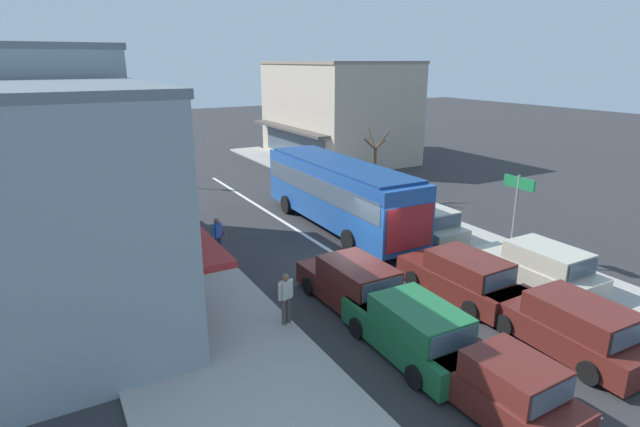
# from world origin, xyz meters

# --- Properties ---
(ground_plane) EXTENTS (140.00, 140.00, 0.00)m
(ground_plane) POSITION_xyz_m (0.00, 0.00, 0.00)
(ground_plane) COLOR #2D2D30
(lane_centre_line) EXTENTS (0.20, 28.00, 0.01)m
(lane_centre_line) POSITION_xyz_m (0.00, 4.00, 0.00)
(lane_centre_line) COLOR silver
(lane_centre_line) RESTS_ON ground
(sidewalk_left) EXTENTS (5.20, 44.00, 0.14)m
(sidewalk_left) POSITION_xyz_m (-6.80, 6.00, 0.07)
(sidewalk_left) COLOR #A39E96
(sidewalk_left) RESTS_ON ground
(kerb_right) EXTENTS (2.80, 44.00, 0.12)m
(kerb_right) POSITION_xyz_m (6.20, 6.00, 0.06)
(kerb_right) COLOR #A39E96
(kerb_right) RESTS_ON ground
(shopfront_corner_near) EXTENTS (7.22, 7.99, 7.22)m
(shopfront_corner_near) POSITION_xyz_m (-10.18, 0.19, 3.60)
(shopfront_corner_near) COLOR #84939E
(shopfront_corner_near) RESTS_ON ground
(shopfront_mid_block) EXTENTS (7.28, 7.10, 8.41)m
(shopfront_mid_block) POSITION_xyz_m (-10.18, 8.01, 4.20)
(shopfront_mid_block) COLOR #84939E
(shopfront_mid_block) RESTS_ON ground
(building_right_far) EXTENTS (9.12, 12.45, 7.78)m
(building_right_far) POSITION_xyz_m (11.48, 20.39, 3.88)
(building_right_far) COLOR #B2A38E
(building_right_far) RESTS_ON ground
(city_bus) EXTENTS (2.88, 10.90, 3.23)m
(city_bus) POSITION_xyz_m (1.99, 4.61, 1.88)
(city_bus) COLOR #1E4C99
(city_bus) RESTS_ON ground
(wagon_behind_bus_near) EXTENTS (2.06, 4.56, 1.58)m
(wagon_behind_bus_near) POSITION_xyz_m (1.69, -3.89, 0.75)
(wagon_behind_bus_near) COLOR #561E19
(wagon_behind_bus_near) RESTS_ON ground
(wagon_adjacent_lane_trail) EXTENTS (2.03, 4.54, 1.58)m
(wagon_adjacent_lane_trail) POSITION_xyz_m (-2.02, -5.79, 0.75)
(wagon_adjacent_lane_trail) COLOR #1E6638
(wagon_adjacent_lane_trail) RESTS_ON ground
(wagon_adjacent_lane_lead) EXTENTS (1.99, 4.53, 1.58)m
(wagon_adjacent_lane_lead) POSITION_xyz_m (-1.86, -2.56, 0.75)
(wagon_adjacent_lane_lead) COLOR #561E19
(wagon_adjacent_lane_lead) RESTS_ON ground
(wagon_queue_gap_filler) EXTENTS (2.01, 4.54, 1.58)m
(wagon_queue_gap_filler) POSITION_xyz_m (1.90, -7.80, 0.75)
(wagon_queue_gap_filler) COLOR #561E19
(wagon_queue_gap_filler) RESTS_ON ground
(hatchback_behind_bus_mid) EXTENTS (1.87, 3.73, 1.54)m
(hatchback_behind_bus_mid) POSITION_xyz_m (-1.84, -8.74, 0.71)
(hatchback_behind_bus_mid) COLOR #561E19
(hatchback_behind_bus_mid) RESTS_ON ground
(parked_wagon_kerb_front) EXTENTS (1.95, 4.51, 1.58)m
(parked_wagon_kerb_front) POSITION_xyz_m (4.74, -4.63, 0.75)
(parked_wagon_kerb_front) COLOR #B7B29E
(parked_wagon_kerb_front) RESTS_ON ground
(parked_wagon_kerb_second) EXTENTS (2.03, 4.55, 1.58)m
(parked_wagon_kerb_second) POSITION_xyz_m (4.42, 1.29, 0.75)
(parked_wagon_kerb_second) COLOR #B7B29E
(parked_wagon_kerb_second) RESTS_ON ground
(traffic_light_downstreet) EXTENTS (0.33, 0.24, 4.20)m
(traffic_light_downstreet) POSITION_xyz_m (-3.70, 17.37, 2.85)
(traffic_light_downstreet) COLOR gray
(traffic_light_downstreet) RESTS_ON ground
(directional_road_sign) EXTENTS (0.10, 1.40, 3.60)m
(directional_road_sign) POSITION_xyz_m (5.68, -2.59, 2.68)
(directional_road_sign) COLOR gray
(directional_road_sign) RESTS_ON ground
(street_tree_right) EXTENTS (1.75, 1.70, 4.12)m
(street_tree_right) POSITION_xyz_m (6.37, 7.86, 1.91)
(street_tree_right) COLOR brown
(street_tree_right) RESTS_ON ground
(pedestrian_with_handbag_near) EXTENTS (0.61, 0.50, 1.63)m
(pedestrian_with_handbag_near) POSITION_xyz_m (-4.44, 3.52, 1.07)
(pedestrian_with_handbag_near) COLOR #232838
(pedestrian_with_handbag_near) RESTS_ON sidewalk_left
(pedestrian_browsing_midblock) EXTENTS (0.55, 0.31, 1.63)m
(pedestrian_browsing_midblock) POSITION_xyz_m (-4.42, -2.77, 1.07)
(pedestrian_browsing_midblock) COLOR #4C4742
(pedestrian_browsing_midblock) RESTS_ON sidewalk_left
(pedestrian_far_walker) EXTENTS (0.54, 0.33, 1.63)m
(pedestrian_far_walker) POSITION_xyz_m (-4.86, 6.11, 1.07)
(pedestrian_far_walker) COLOR #333338
(pedestrian_far_walker) RESTS_ON sidewalk_left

